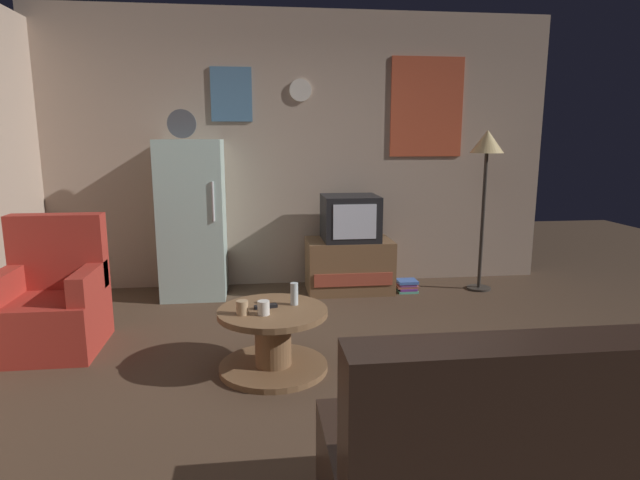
{
  "coord_description": "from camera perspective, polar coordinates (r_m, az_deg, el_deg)",
  "views": [
    {
      "loc": [
        -0.44,
        -3.02,
        1.52
      ],
      "look_at": [
        0.03,
        0.9,
        0.75
      ],
      "focal_mm": 29.62,
      "sensor_mm": 36.0,
      "label": 1
    }
  ],
  "objects": [
    {
      "name": "fridge",
      "position": [
        5.21,
        -13.57,
        2.28
      ],
      "size": [
        0.6,
        0.62,
        1.77
      ],
      "color": "silver",
      "rests_on": "ground_plane"
    },
    {
      "name": "remote_control",
      "position": [
        3.5,
        -5.88,
        -7.15
      ],
      "size": [
        0.16,
        0.08,
        0.02
      ],
      "primitive_type": "cube",
      "rotation": [
        0.0,
        0.0,
        0.25
      ],
      "color": "black",
      "rests_on": "coffee_table"
    },
    {
      "name": "wall_with_art",
      "position": [
        5.49,
        -2.22,
        9.6
      ],
      "size": [
        5.2,
        0.12,
        2.75
      ],
      "color": "tan",
      "rests_on": "ground_plane"
    },
    {
      "name": "coffee_table",
      "position": [
        3.55,
        -5.09,
        -10.68
      ],
      "size": [
        0.72,
        0.72,
        0.42
      ],
      "color": "brown",
      "rests_on": "ground_plane"
    },
    {
      "name": "armchair",
      "position": [
        4.32,
        -26.93,
        -6.08
      ],
      "size": [
        0.68,
        0.68,
        0.96
      ],
      "color": "#A52D23",
      "rests_on": "ground_plane"
    },
    {
      "name": "book_stack",
      "position": [
        5.36,
        9.36,
        -4.91
      ],
      "size": [
        0.22,
        0.18,
        0.12
      ],
      "color": "#5DC0A3",
      "rests_on": "ground_plane"
    },
    {
      "name": "crt_tv",
      "position": [
        5.19,
        3.28,
        2.41
      ],
      "size": [
        0.54,
        0.51,
        0.44
      ],
      "color": "black",
      "rests_on": "tv_stand"
    },
    {
      "name": "mug_ceramic_white",
      "position": [
        3.36,
        -6.12,
        -7.29
      ],
      "size": [
        0.08,
        0.08,
        0.09
      ],
      "primitive_type": "cylinder",
      "color": "silver",
      "rests_on": "coffee_table"
    },
    {
      "name": "wine_glass",
      "position": [
        3.53,
        -2.8,
        -5.83
      ],
      "size": [
        0.05,
        0.05,
        0.15
      ],
      "primitive_type": "cylinder",
      "color": "silver",
      "rests_on": "coffee_table"
    },
    {
      "name": "couch",
      "position": [
        2.3,
        24.35,
        -21.66
      ],
      "size": [
        1.7,
        0.8,
        0.92
      ],
      "color": "black",
      "rests_on": "ground_plane"
    },
    {
      "name": "tv_stand",
      "position": [
        5.29,
        3.15,
        -2.75
      ],
      "size": [
        0.84,
        0.53,
        0.52
      ],
      "color": "brown",
      "rests_on": "ground_plane"
    },
    {
      "name": "mug_ceramic_tan",
      "position": [
        3.38,
        -8.39,
        -7.24
      ],
      "size": [
        0.08,
        0.08,
        0.09
      ],
      "primitive_type": "cylinder",
      "color": "tan",
      "rests_on": "coffee_table"
    },
    {
      "name": "ground_plane",
      "position": [
        3.41,
        1.33,
        -15.46
      ],
      "size": [
        12.0,
        12.0,
        0.0
      ],
      "primitive_type": "plane",
      "color": "#4C3828"
    },
    {
      "name": "standing_lamp",
      "position": [
        5.43,
        17.55,
        8.83
      ],
      "size": [
        0.32,
        0.32,
        1.59
      ],
      "color": "#332D28",
      "rests_on": "ground_plane"
    }
  ]
}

